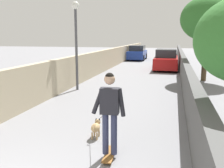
{
  "coord_description": "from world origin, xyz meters",
  "views": [
    {
      "loc": [
        -2.3,
        -2.19,
        2.53
      ],
      "look_at": [
        5.55,
        -0.29,
        1.0
      ],
      "focal_mm": 40.81,
      "sensor_mm": 36.0,
      "label": 1
    }
  ],
  "objects": [
    {
      "name": "fence_right",
      "position": [
        12.0,
        -2.79,
        0.64
      ],
      "size": [
        48.0,
        0.3,
        1.27
      ],
      "primitive_type": "cube",
      "color": "#4C4C4C",
      "rests_on": "ground"
    },
    {
      "name": "dog",
      "position": [
        3.51,
        -0.37,
        0.27
      ],
      "size": [
        1.25,
        0.73,
        1.06
      ],
      "color": "tan",
      "rests_on": "ground"
    },
    {
      "name": "person_skateboarder",
      "position": [
        2.55,
        -0.97,
        1.1
      ],
      "size": [
        0.24,
        0.71,
        1.73
      ],
      "color": "#333859",
      "rests_on": "skateboard"
    },
    {
      "name": "car_far",
      "position": [
        25.11,
        1.64,
        0.71
      ],
      "size": [
        4.04,
        1.8,
        1.54
      ],
      "color": "navy",
      "rests_on": "ground"
    },
    {
      "name": "wall_left",
      "position": [
        12.0,
        2.79,
        0.76
      ],
      "size": [
        48.0,
        0.3,
        1.53
      ],
      "primitive_type": "cube",
      "color": "tan",
      "rests_on": "ground"
    },
    {
      "name": "skateboard",
      "position": [
        2.55,
        -0.97,
        0.07
      ],
      "size": [
        0.81,
        0.25,
        0.08
      ],
      "color": "brown",
      "rests_on": "ground"
    },
    {
      "name": "lamp_post",
      "position": [
        8.92,
        2.24,
        2.81
      ],
      "size": [
        0.36,
        0.36,
        4.07
      ],
      "color": "#4C4C51",
      "rests_on": "ground"
    },
    {
      "name": "tree_right_near",
      "position": [
        13.0,
        -3.91,
        3.45
      ],
      "size": [
        2.94,
        2.94,
        4.7
      ],
      "color": "#473523",
      "rests_on": "ground"
    },
    {
      "name": "car_near",
      "position": [
        17.58,
        -1.64,
        0.72
      ],
      "size": [
        4.26,
        1.8,
        1.54
      ],
      "color": "#B71414",
      "rests_on": "ground"
    },
    {
      "name": "ground_plane",
      "position": [
        14.0,
        0.0,
        0.0
      ],
      "size": [
        80.0,
        80.0,
        0.0
      ],
      "primitive_type": "plane",
      "color": "gray"
    }
  ]
}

